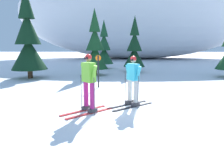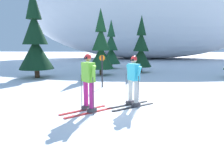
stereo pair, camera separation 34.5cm
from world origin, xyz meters
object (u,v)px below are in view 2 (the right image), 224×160
Objects in this scene: pine_tree_center_right at (141,49)px; skier_cyan_jacket at (133,81)px; trail_marker_post at (102,69)px; pine_tree_center at (111,48)px; skier_lime_jacket at (88,81)px; pine_tree_far_left at (35,41)px; pine_tree_center_left at (101,48)px.

skier_cyan_jacket is at bearing -94.41° from pine_tree_center_right.
trail_marker_post is (-1.47, 3.09, 0.02)m from skier_cyan_jacket.
pine_tree_center reaches higher than skier_cyan_jacket.
skier_cyan_jacket is 1.57m from skier_lime_jacket.
skier_lime_jacket is 1.13× the size of trail_marker_post.
pine_tree_far_left is at bearing -126.23° from pine_tree_center.
pine_tree_center_left is (-2.12, 7.31, 1.01)m from skier_cyan_jacket.
skier_lime_jacket reaches higher than trail_marker_post.
pine_tree_center is at bearing 53.77° from pine_tree_far_left.
skier_cyan_jacket is at bearing -43.74° from pine_tree_far_left.
pine_tree_center is (-0.42, 12.33, 0.84)m from skier_lime_jacket.
pine_tree_center_left is 1.06× the size of pine_tree_center_right.
trail_marker_post is at bearing -109.84° from pine_tree_center_right.
pine_tree_center is (0.31, 4.30, -0.10)m from pine_tree_center_left.
skier_lime_jacket is 0.40× the size of pine_tree_center_left.
pine_tree_center_left is 2.85× the size of trail_marker_post.
skier_cyan_jacket is 8.52m from pine_tree_far_left.
trail_marker_post is (-2.18, -6.04, -0.89)m from pine_tree_center_right.
skier_lime_jacket is 0.32× the size of pine_tree_far_left.
pine_tree_center_right reaches higher than trail_marker_post.
trail_marker_post is at bearing -81.35° from pine_tree_center_left.
skier_cyan_jacket is 0.38× the size of pine_tree_center_left.
pine_tree_center is 3.54m from pine_tree_center_right.
pine_tree_center_left is 4.31m from pine_tree_center.
trail_marker_post is at bearing 115.54° from skier_cyan_jacket.
skier_lime_jacket is 8.12m from pine_tree_center_left.
pine_tree_center_left is (-0.73, 8.03, 0.94)m from skier_lime_jacket.
skier_cyan_jacket is 0.95× the size of skier_lime_jacket.
pine_tree_center reaches higher than trail_marker_post.
pine_tree_center_right is at bearing 32.69° from pine_tree_center_left.
skier_cyan_jacket is 0.40× the size of pine_tree_center.
pine_tree_center is at bearing 85.87° from pine_tree_center_left.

